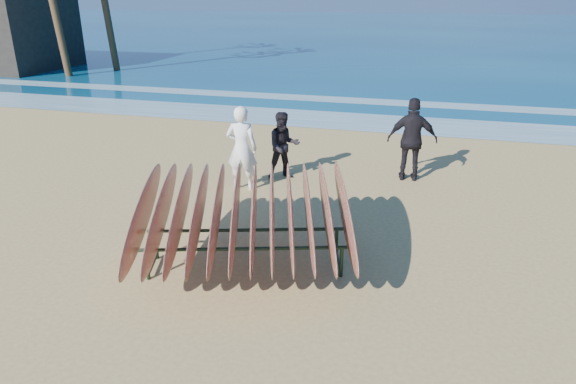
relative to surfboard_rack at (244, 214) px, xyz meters
name	(u,v)px	position (x,y,z in m)	size (l,w,h in m)	color
ground	(275,264)	(0.41, 0.22, -0.94)	(120.00, 120.00, 0.00)	tan
ocean	(416,30)	(0.41, 55.22, -0.93)	(160.00, 160.00, 0.00)	navy
foam_near	(361,122)	(0.41, 10.22, -0.93)	(160.00, 160.00, 0.00)	white
foam_far	(373,101)	(0.41, 13.72, -0.93)	(160.00, 160.00, 0.00)	white
surfboard_rack	(244,214)	(0.00, 0.00, 0.00)	(3.94, 3.85, 1.53)	black
person_white	(242,148)	(-1.26, 3.29, 0.00)	(0.68, 0.45, 1.87)	white
person_dark_a	(284,146)	(-0.57, 4.20, -0.15)	(0.76, 0.60, 1.57)	black
person_dark_b	(412,140)	(2.28, 4.88, 0.02)	(1.12, 0.47, 1.91)	black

